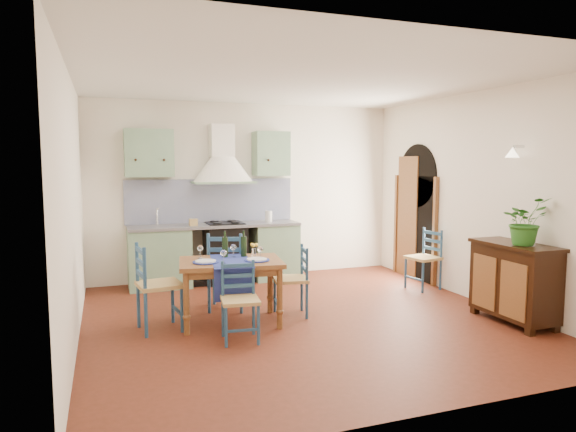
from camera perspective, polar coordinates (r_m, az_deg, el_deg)
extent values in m
plane|color=#471D0F|center=(6.26, 1.68, -11.33)|extent=(5.00, 5.00, 0.00)
cube|color=silver|center=(8.37, -4.55, 2.79)|extent=(5.00, 0.04, 2.80)
cube|color=gray|center=(7.92, -14.10, -4.55)|extent=(0.90, 0.60, 0.88)
cube|color=gray|center=(8.28, -1.59, -3.91)|extent=(0.70, 0.60, 0.88)
cube|color=black|center=(8.07, -7.01, -4.21)|extent=(0.60, 0.58, 0.88)
cube|color=slate|center=(7.98, -8.10, -1.01)|extent=(2.60, 0.64, 0.04)
cube|color=silver|center=(7.85, -14.19, -1.29)|extent=(0.45, 0.40, 0.03)
cylinder|color=silver|center=(8.01, -14.34, -0.03)|extent=(0.02, 0.02, 0.26)
cube|color=black|center=(8.00, -7.05, -0.80)|extent=(0.55, 0.48, 0.02)
cube|color=black|center=(8.17, -8.08, -6.97)|extent=(2.60, 0.50, 0.08)
cube|color=#091653|center=(8.21, -8.53, 1.70)|extent=(2.65, 0.05, 0.68)
cube|color=gray|center=(7.91, -15.21, 6.76)|extent=(0.70, 0.34, 0.70)
cube|color=gray|center=(8.28, -1.90, 6.93)|extent=(0.55, 0.34, 0.70)
cone|color=silver|center=(8.01, -7.22, 5.13)|extent=(0.96, 0.96, 0.40)
cube|color=silver|center=(8.10, -7.40, 8.32)|extent=(0.36, 0.30, 0.50)
cube|color=silver|center=(7.29, 20.35, 1.96)|extent=(0.04, 5.00, 2.80)
cube|color=black|center=(8.45, 14.02, -1.25)|extent=(0.03, 1.00, 1.65)
cylinder|color=black|center=(8.39, 14.16, 4.35)|extent=(0.03, 1.00, 1.00)
cube|color=brown|center=(8.00, 16.02, -1.71)|extent=(0.06, 0.06, 1.65)
cube|color=brown|center=(8.89, 11.96, -0.85)|extent=(0.06, 0.06, 1.65)
cube|color=brown|center=(8.61, 13.15, -0.06)|extent=(0.04, 0.55, 1.96)
cylinder|color=silver|center=(6.68, 24.32, 7.05)|extent=(0.15, 0.04, 0.04)
cone|color=#FFEDC6|center=(6.61, 23.67, 6.49)|extent=(0.16, 0.16, 0.12)
cube|color=silver|center=(5.59, -22.86, 0.75)|extent=(0.04, 5.00, 2.80)
cube|color=silver|center=(6.05, 1.76, 14.92)|extent=(5.00, 5.00, 0.01)
cube|color=brown|center=(5.97, -6.38, -5.20)|extent=(1.26, 0.93, 0.05)
cube|color=brown|center=(5.98, -6.37, -5.81)|extent=(1.13, 0.80, 0.08)
cylinder|color=brown|center=(5.72, -11.22, -9.56)|extent=(0.07, 0.07, 0.69)
cylinder|color=brown|center=(6.34, -11.28, -8.02)|extent=(0.07, 0.07, 0.69)
cylinder|color=brown|center=(5.81, -0.93, -9.19)|extent=(0.07, 0.07, 0.69)
cylinder|color=brown|center=(6.42, -2.01, -7.72)|extent=(0.07, 0.07, 0.69)
cube|color=navy|center=(5.92, -6.34, -5.01)|extent=(0.55, 0.92, 0.01)
cube|color=navy|center=(5.62, -5.97, -7.52)|extent=(0.43, 0.08, 0.38)
cylinder|color=navy|center=(5.85, -9.14, -5.07)|extent=(0.29, 0.29, 0.01)
cylinder|color=silver|center=(5.85, -9.14, -4.97)|extent=(0.23, 0.23, 0.01)
cylinder|color=navy|center=(5.90, -3.47, -4.90)|extent=(0.29, 0.29, 0.01)
cylinder|color=silver|center=(5.90, -3.47, -4.81)|extent=(0.23, 0.23, 0.01)
cylinder|color=black|center=(6.12, -7.02, -3.16)|extent=(0.07, 0.07, 0.32)
cylinder|color=black|center=(6.14, -4.95, -3.11)|extent=(0.07, 0.07, 0.32)
cylinder|color=white|center=(6.13, -3.80, -4.07)|extent=(0.05, 0.05, 0.10)
sphere|color=yellow|center=(6.11, -3.81, -3.24)|extent=(0.10, 0.10, 0.10)
cylinder|color=navy|center=(5.32, -6.90, -12.16)|extent=(0.03, 0.03, 0.42)
cylinder|color=navy|center=(5.58, -7.26, -9.15)|extent=(0.03, 0.03, 0.82)
cylinder|color=navy|center=(5.36, -3.31, -11.99)|extent=(0.03, 0.03, 0.42)
cylinder|color=navy|center=(5.62, -3.86, -9.01)|extent=(0.03, 0.03, 0.82)
cube|color=tan|center=(5.43, -5.34, -9.30)|extent=(0.43, 0.43, 0.04)
cube|color=navy|center=(5.56, -5.57, -7.72)|extent=(0.35, 0.07, 0.04)
cube|color=navy|center=(5.54, -5.58, -6.61)|extent=(0.35, 0.07, 0.04)
cube|color=navy|center=(5.51, -5.59, -5.50)|extent=(0.35, 0.07, 0.04)
cube|color=navy|center=(5.35, -5.09, -12.55)|extent=(0.33, 0.07, 0.02)
cylinder|color=navy|center=(6.82, -4.88, -7.69)|extent=(0.04, 0.04, 0.51)
cylinder|color=navy|center=(6.38, -5.24, -6.41)|extent=(0.04, 0.04, 1.00)
cylinder|color=navy|center=(6.87, -8.22, -7.63)|extent=(0.04, 0.04, 0.51)
cylinder|color=navy|center=(6.43, -8.80, -6.36)|extent=(0.04, 0.04, 1.00)
cube|color=tan|center=(6.59, -6.80, -5.78)|extent=(0.60, 0.60, 0.04)
cube|color=navy|center=(6.37, -7.04, -4.93)|extent=(0.40, 0.17, 0.05)
cube|color=navy|center=(6.34, -7.06, -3.75)|extent=(0.40, 0.17, 0.05)
cube|color=navy|center=(6.32, -7.08, -2.56)|extent=(0.40, 0.17, 0.05)
cube|color=navy|center=(6.85, -6.55, -8.12)|extent=(0.39, 0.17, 0.03)
cylinder|color=navy|center=(5.84, -11.70, -10.21)|extent=(0.04, 0.04, 0.50)
cylinder|color=navy|center=(5.69, -15.57, -8.25)|extent=(0.04, 0.04, 0.98)
cylinder|color=navy|center=(6.20, -12.70, -9.26)|extent=(0.04, 0.04, 0.50)
cylinder|color=navy|center=(6.06, -16.35, -7.39)|extent=(0.04, 0.04, 0.98)
cube|color=tan|center=(5.90, -14.11, -7.41)|extent=(0.51, 0.51, 0.04)
cube|color=navy|center=(5.83, -16.02, -6.25)|extent=(0.08, 0.41, 0.05)
cube|color=navy|center=(5.81, -16.06, -5.00)|extent=(0.08, 0.41, 0.05)
cube|color=navy|center=(5.79, -16.09, -3.73)|extent=(0.08, 0.41, 0.05)
cube|color=navy|center=(6.03, -12.20, -10.22)|extent=(0.09, 0.39, 0.03)
cylinder|color=navy|center=(6.47, -1.48, -8.75)|extent=(0.03, 0.03, 0.44)
cylinder|color=navy|center=(6.47, 1.54, -6.84)|extent=(0.03, 0.03, 0.85)
cylinder|color=navy|center=(6.14, -1.07, -9.55)|extent=(0.03, 0.03, 0.44)
cylinder|color=navy|center=(6.15, 2.11, -7.54)|extent=(0.03, 0.03, 0.85)
cube|color=tan|center=(6.28, 0.27, -7.03)|extent=(0.47, 0.47, 0.04)
cube|color=navy|center=(6.28, 1.82, -5.92)|extent=(0.09, 0.36, 0.04)
cube|color=navy|center=(6.26, 1.83, -4.89)|extent=(0.09, 0.36, 0.04)
cube|color=navy|center=(6.24, 1.83, -3.87)|extent=(0.09, 0.36, 0.04)
cube|color=navy|center=(6.32, -1.28, -9.55)|extent=(0.09, 0.34, 0.02)
cylinder|color=navy|center=(7.88, 12.93, -6.18)|extent=(0.04, 0.04, 0.45)
cylinder|color=navy|center=(8.08, 14.80, -4.37)|extent=(0.04, 0.04, 0.88)
cylinder|color=navy|center=(7.63, 14.75, -6.62)|extent=(0.04, 0.04, 0.45)
cylinder|color=navy|center=(7.84, 16.62, -4.73)|extent=(0.04, 0.04, 0.88)
cube|color=tan|center=(7.83, 14.80, -4.51)|extent=(0.48, 0.48, 0.04)
cube|color=navy|center=(7.93, 15.73, -3.51)|extent=(0.09, 0.37, 0.04)
cube|color=navy|center=(7.91, 15.75, -2.67)|extent=(0.09, 0.37, 0.04)
cube|color=navy|center=(7.90, 15.77, -1.82)|extent=(0.09, 0.37, 0.04)
cube|color=navy|center=(7.76, 13.82, -6.75)|extent=(0.09, 0.35, 0.02)
cube|color=black|center=(6.56, 23.84, -6.63)|extent=(0.45, 1.00, 0.82)
cube|color=black|center=(6.48, 24.00, -2.96)|extent=(0.50, 1.05, 0.04)
cube|color=brown|center=(6.25, 23.74, -7.61)|extent=(0.02, 0.38, 0.63)
cube|color=brown|center=(6.58, 20.98, -6.83)|extent=(0.02, 0.38, 0.63)
cube|color=black|center=(6.25, 25.30, -11.58)|extent=(0.08, 0.08, 0.08)
cube|color=black|center=(6.87, 20.04, -9.79)|extent=(0.08, 0.08, 0.08)
cube|color=black|center=(6.49, 27.53, -11.02)|extent=(0.08, 0.08, 0.08)
cube|color=black|center=(7.09, 22.25, -9.37)|extent=(0.08, 0.08, 0.08)
imported|color=#26661E|center=(6.34, 24.83, -0.53)|extent=(0.52, 0.46, 0.54)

